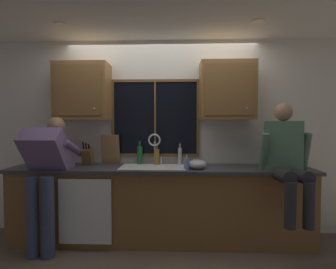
{
  "coord_description": "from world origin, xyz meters",
  "views": [
    {
      "loc": [
        0.22,
        -3.47,
        1.45
      ],
      "look_at": [
        0.1,
        -0.3,
        1.32
      ],
      "focal_mm": 27.89,
      "sensor_mm": 36.0,
      "label": 1
    }
  ],
  "objects_px": {
    "soap_dispenser": "(187,164)",
    "bottle_green_glass": "(157,156)",
    "cutting_board": "(110,149)",
    "bottle_tall_clear": "(140,155)",
    "mixing_bowl": "(197,164)",
    "bottle_amber_small": "(180,155)",
    "knife_block": "(88,156)",
    "person_sitting_on_counter": "(286,155)",
    "person_standing": "(47,168)"
  },
  "relations": [
    {
      "from": "soap_dispenser",
      "to": "bottle_green_glass",
      "type": "bearing_deg",
      "value": 138.27
    },
    {
      "from": "cutting_board",
      "to": "bottle_green_glass",
      "type": "distance_m",
      "value": 0.62
    },
    {
      "from": "cutting_board",
      "to": "bottle_tall_clear",
      "type": "distance_m",
      "value": 0.39
    },
    {
      "from": "mixing_bowl",
      "to": "bottle_amber_small",
      "type": "distance_m",
      "value": 0.38
    },
    {
      "from": "knife_block",
      "to": "mixing_bowl",
      "type": "height_order",
      "value": "knife_block"
    },
    {
      "from": "knife_block",
      "to": "bottle_tall_clear",
      "type": "xyz_separation_m",
      "value": [
        0.66,
        0.09,
        0.02
      ]
    },
    {
      "from": "knife_block",
      "to": "bottle_green_glass",
      "type": "height_order",
      "value": "knife_block"
    },
    {
      "from": "bottle_green_glass",
      "to": "bottle_amber_small",
      "type": "xyz_separation_m",
      "value": [
        0.3,
        0.03,
        0.01
      ]
    },
    {
      "from": "mixing_bowl",
      "to": "soap_dispenser",
      "type": "bearing_deg",
      "value": -159.19
    },
    {
      "from": "person_sitting_on_counter",
      "to": "mixing_bowl",
      "type": "xyz_separation_m",
      "value": [
        -0.97,
        0.16,
        -0.13
      ]
    },
    {
      "from": "person_sitting_on_counter",
      "to": "knife_block",
      "type": "bearing_deg",
      "value": 170.64
    },
    {
      "from": "bottle_amber_small",
      "to": "soap_dispenser",
      "type": "bearing_deg",
      "value": -78.33
    },
    {
      "from": "person_standing",
      "to": "bottle_amber_small",
      "type": "bearing_deg",
      "value": 18.68
    },
    {
      "from": "soap_dispenser",
      "to": "bottle_green_glass",
      "type": "xyz_separation_m",
      "value": [
        -0.38,
        0.34,
        0.04
      ]
    },
    {
      "from": "knife_block",
      "to": "mixing_bowl",
      "type": "relative_size",
      "value": 1.44
    },
    {
      "from": "person_sitting_on_counter",
      "to": "mixing_bowl",
      "type": "relative_size",
      "value": 5.66
    },
    {
      "from": "mixing_bowl",
      "to": "bottle_amber_small",
      "type": "height_order",
      "value": "bottle_amber_small"
    },
    {
      "from": "person_sitting_on_counter",
      "to": "cutting_board",
      "type": "height_order",
      "value": "person_sitting_on_counter"
    },
    {
      "from": "mixing_bowl",
      "to": "bottle_green_glass",
      "type": "xyz_separation_m",
      "value": [
        -0.5,
        0.29,
        0.06
      ]
    },
    {
      "from": "cutting_board",
      "to": "soap_dispenser",
      "type": "relative_size",
      "value": 2.31
    },
    {
      "from": "person_standing",
      "to": "person_sitting_on_counter",
      "type": "xyz_separation_m",
      "value": [
        2.68,
        0.03,
        0.15
      ]
    },
    {
      "from": "knife_block",
      "to": "cutting_board",
      "type": "xyz_separation_m",
      "value": [
        0.27,
        0.09,
        0.08
      ]
    },
    {
      "from": "soap_dispenser",
      "to": "bottle_tall_clear",
      "type": "height_order",
      "value": "bottle_tall_clear"
    },
    {
      "from": "bottle_tall_clear",
      "to": "mixing_bowl",
      "type": "bearing_deg",
      "value": -23.22
    },
    {
      "from": "knife_block",
      "to": "bottle_green_glass",
      "type": "xyz_separation_m",
      "value": [
        0.88,
        0.06,
        -0.0
      ]
    },
    {
      "from": "person_sitting_on_counter",
      "to": "soap_dispenser",
      "type": "distance_m",
      "value": 1.1
    },
    {
      "from": "cutting_board",
      "to": "person_standing",
      "type": "bearing_deg",
      "value": -139.45
    },
    {
      "from": "bottle_green_glass",
      "to": "person_sitting_on_counter",
      "type": "bearing_deg",
      "value": -17.1
    },
    {
      "from": "person_sitting_on_counter",
      "to": "person_standing",
      "type": "bearing_deg",
      "value": -179.37
    },
    {
      "from": "person_standing",
      "to": "cutting_board",
      "type": "relative_size",
      "value": 3.92
    },
    {
      "from": "person_sitting_on_counter",
      "to": "cutting_board",
      "type": "relative_size",
      "value": 3.22
    },
    {
      "from": "person_sitting_on_counter",
      "to": "bottle_green_glass",
      "type": "xyz_separation_m",
      "value": [
        -1.47,
        0.45,
        -0.08
      ]
    },
    {
      "from": "person_sitting_on_counter",
      "to": "bottle_amber_small",
      "type": "height_order",
      "value": "person_sitting_on_counter"
    },
    {
      "from": "person_standing",
      "to": "bottle_amber_small",
      "type": "height_order",
      "value": "person_standing"
    },
    {
      "from": "person_sitting_on_counter",
      "to": "mixing_bowl",
      "type": "distance_m",
      "value": 0.99
    },
    {
      "from": "mixing_bowl",
      "to": "bottle_amber_small",
      "type": "bearing_deg",
      "value": 122.2
    },
    {
      "from": "person_sitting_on_counter",
      "to": "knife_block",
      "type": "height_order",
      "value": "person_sitting_on_counter"
    },
    {
      "from": "soap_dispenser",
      "to": "bottle_amber_small",
      "type": "height_order",
      "value": "bottle_amber_small"
    },
    {
      "from": "cutting_board",
      "to": "soap_dispenser",
      "type": "distance_m",
      "value": 1.06
    },
    {
      "from": "bottle_tall_clear",
      "to": "soap_dispenser",
      "type": "bearing_deg",
      "value": -30.87
    },
    {
      "from": "person_standing",
      "to": "person_sitting_on_counter",
      "type": "relative_size",
      "value": 1.22
    },
    {
      "from": "person_standing",
      "to": "cutting_board",
      "type": "bearing_deg",
      "value": 40.55
    },
    {
      "from": "cutting_board",
      "to": "mixing_bowl",
      "type": "bearing_deg",
      "value": -15.93
    },
    {
      "from": "bottle_green_glass",
      "to": "bottle_amber_small",
      "type": "relative_size",
      "value": 0.93
    },
    {
      "from": "bottle_tall_clear",
      "to": "bottle_amber_small",
      "type": "relative_size",
      "value": 1.09
    },
    {
      "from": "knife_block",
      "to": "bottle_tall_clear",
      "type": "relative_size",
      "value": 1.05
    },
    {
      "from": "person_standing",
      "to": "bottle_tall_clear",
      "type": "bearing_deg",
      "value": 27.05
    },
    {
      "from": "knife_block",
      "to": "bottle_amber_small",
      "type": "relative_size",
      "value": 1.15
    },
    {
      "from": "person_standing",
      "to": "knife_block",
      "type": "bearing_deg",
      "value": 52.25
    },
    {
      "from": "person_standing",
      "to": "bottle_green_glass",
      "type": "bearing_deg",
      "value": 21.76
    }
  ]
}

